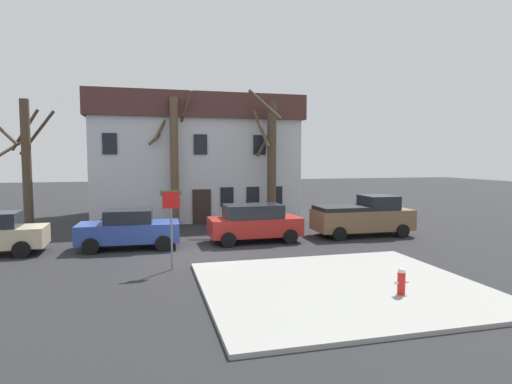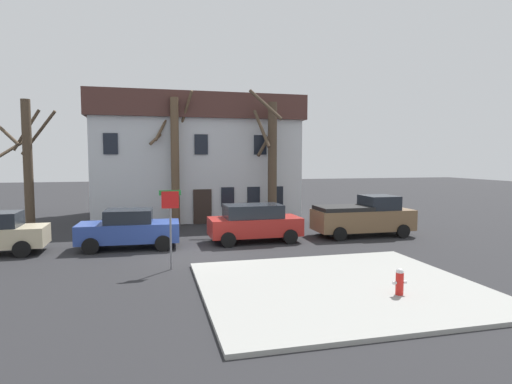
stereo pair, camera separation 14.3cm
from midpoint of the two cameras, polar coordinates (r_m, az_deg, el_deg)
ground_plane at (r=17.54m, az=-8.68°, el=-8.50°), size 120.00×120.00×0.00m
sidewalk_slab at (r=13.34m, az=11.18°, el=-12.46°), size 8.35×7.38×0.12m
building_main at (r=29.63m, az=-8.63°, el=4.66°), size 13.30×8.89×7.94m
tree_bare_near at (r=25.94m, az=-28.98°, el=3.74°), size 3.27×3.40×7.13m
tree_bare_mid at (r=24.85m, az=-11.26°, el=4.62°), size 2.58×1.85×7.87m
tree_bare_far at (r=25.21m, az=1.86°, el=4.45°), size 1.92×2.44×7.98m
car_blue_sedan at (r=19.33m, az=-17.08°, el=-4.83°), size 4.39×2.20×1.72m
car_red_wagon at (r=19.93m, az=-0.45°, el=-4.16°), size 4.33×2.13×1.78m
pickup_truck_brown at (r=22.15m, az=14.18°, el=-3.25°), size 5.03×2.26×2.06m
fire_hydrant at (r=12.73m, az=18.85°, el=-11.35°), size 0.42×0.22×0.75m
street_sign_pole at (r=15.10m, az=-11.72°, el=-3.00°), size 0.76×0.07×2.84m
bicycle_leaning at (r=24.73m, az=-18.69°, el=-4.01°), size 1.73×0.34×1.03m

